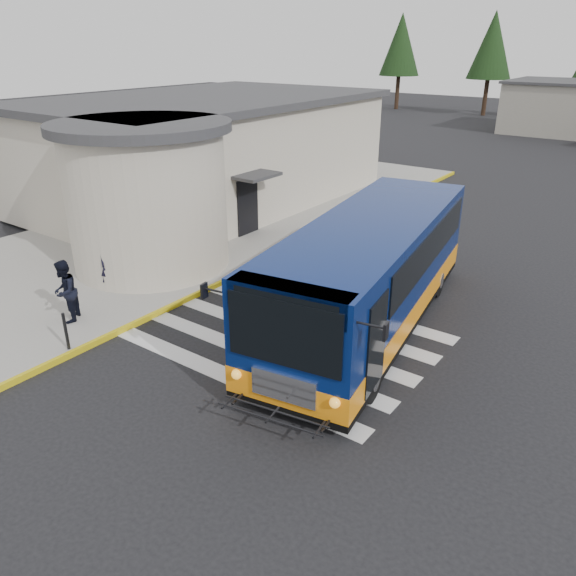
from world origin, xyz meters
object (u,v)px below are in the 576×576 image
Objects in this scene: pedestrian_a at (107,264)px; pedestrian_b at (65,292)px; transit_bus at (368,278)px; bollard at (66,331)px.

pedestrian_b is (0.86, -2.04, 0.03)m from pedestrian_a.
transit_bus reaches higher than pedestrian_b.
transit_bus is 6.26× the size of pedestrian_b.
transit_bus is at bearing -86.46° from pedestrian_a.
pedestrian_a is 3.74m from bollard.
bollard is (-5.32, -5.77, -0.80)m from transit_bus.
pedestrian_b reaches higher than pedestrian_a.
pedestrian_a is 2.22m from pedestrian_b.
pedestrian_a is at bearing 126.62° from bollard.
transit_bus is 8.24m from pedestrian_b.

